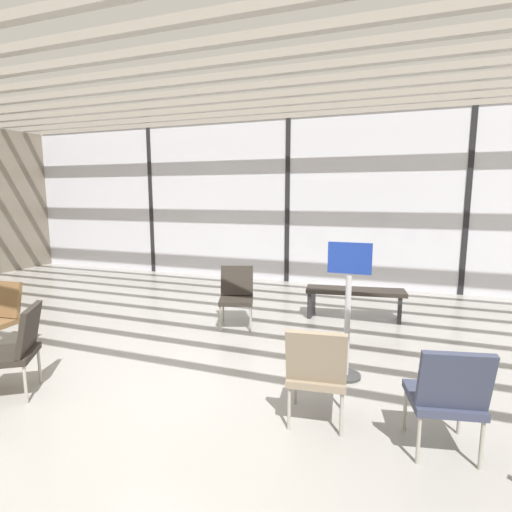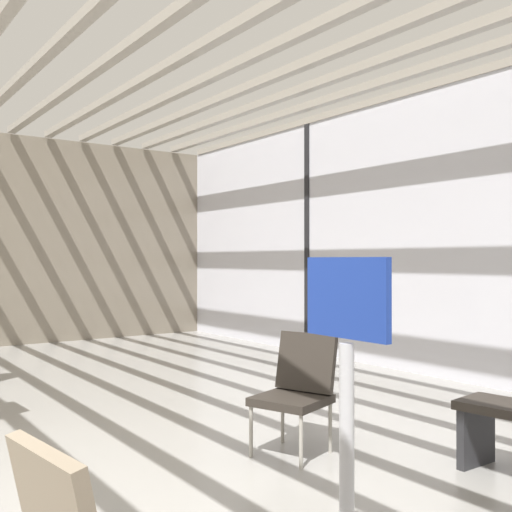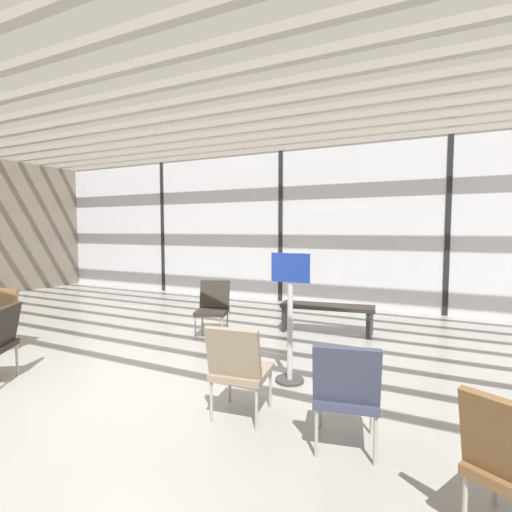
# 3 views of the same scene
# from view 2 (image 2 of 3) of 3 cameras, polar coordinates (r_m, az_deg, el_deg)

# --- Properties ---
(window_mullion_0) EXTENTS (0.10, 0.12, 3.52)m
(window_mullion_0) POSITION_cam_2_polar(r_m,az_deg,el_deg) (9.29, 5.08, 1.70)
(window_mullion_0) COLOR black
(window_mullion_0) RESTS_ON ground
(side_wall_left_panels) EXTENTS (0.10, 11.20, 3.52)m
(side_wall_left_panels) POSITION_cam_2_polar(r_m,az_deg,el_deg) (10.80, -22.38, 1.44)
(side_wall_left_panels) COLOR #756B5B
(side_wall_left_panels) RESTS_ON ground
(lounge_chair_5) EXTENTS (0.63, 0.65, 0.87)m
(lounge_chair_5) POSITION_cam_2_polar(r_m,az_deg,el_deg) (4.58, 3.97, -12.15)
(lounge_chair_5) COLOR #28231E
(lounge_chair_5) RESTS_ON ground
(info_sign) EXTENTS (0.44, 0.32, 1.44)m
(info_sign) POSITION_cam_2_polar(r_m,az_deg,el_deg) (2.51, 8.62, -17.80)
(info_sign) COLOR #333333
(info_sign) RESTS_ON ground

